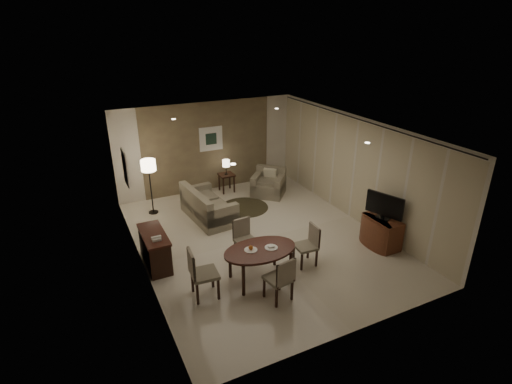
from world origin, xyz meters
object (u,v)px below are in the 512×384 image
chair_right (305,246)px  chair_left (205,273)px  side_table (227,183)px  chair_far (246,241)px  console_desk (155,249)px  tv_cabinet (381,232)px  sofa (208,204)px  floor_lamp (151,187)px  chair_near (278,278)px  armchair (268,182)px  dining_table (260,264)px

chair_right → chair_left: bearing=-84.9°
side_table → chair_far: bearing=-105.8°
console_desk → tv_cabinet: (4.89, -1.50, -0.03)m
sofa → side_table: (1.11, 1.47, -0.14)m
floor_lamp → chair_near: bearing=-74.8°
chair_right → armchair: chair_right is taller
dining_table → armchair: size_ratio=1.66×
armchair → floor_lamp: floor_lamp is taller
sofa → dining_table: bearing=174.4°
chair_left → armchair: chair_left is taller
chair_right → side_table: size_ratio=1.59×
dining_table → side_table: (1.12, 4.51, -0.07)m
chair_near → floor_lamp: 4.89m
armchair → floor_lamp: size_ratio=0.59×
dining_table → chair_right: size_ratio=1.68×
console_desk → chair_near: chair_near is taller
tv_cabinet → side_table: bearing=113.7°
sofa → side_table: size_ratio=3.16×
sofa → console_desk: bearing=126.2°
dining_table → chair_left: 1.18m
tv_cabinet → chair_far: (-3.05, 0.85, 0.10)m
chair_right → floor_lamp: (-2.37, 3.94, 0.31)m
dining_table → chair_far: bearing=85.1°
tv_cabinet → chair_near: 3.17m
dining_table → chair_near: chair_near is taller
side_table → floor_lamp: floor_lamp is taller
chair_far → armchair: bearing=49.0°
chair_near → side_table: 5.33m
chair_left → dining_table: bearing=-84.6°
chair_right → sofa: size_ratio=0.50×
tv_cabinet → chair_near: (-3.10, -0.66, 0.11)m
tv_cabinet → chair_left: chair_left is taller
chair_right → floor_lamp: bearing=-146.0°
dining_table → chair_far: (0.07, 0.81, 0.10)m
chair_near → floor_lamp: (-1.28, 4.71, 0.30)m
chair_far → side_table: size_ratio=1.61×
sofa → armchair: (2.14, 0.67, -0.02)m
console_desk → chair_right: 3.20m
chair_right → chair_near: bearing=-51.8°
sofa → side_table: 1.85m
tv_cabinet → side_table: tv_cabinet is taller
chair_left → side_table: 5.08m
chair_left → floor_lamp: floor_lamp is taller
dining_table → floor_lamp: size_ratio=0.98×
sofa → chair_near: bearing=174.8°
chair_right → floor_lamp: floor_lamp is taller
chair_near → side_table: size_ratio=1.65×
chair_far → chair_left: 1.48m
tv_cabinet → chair_far: bearing=164.5°
console_desk → chair_far: bearing=-19.6°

